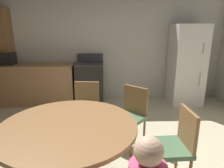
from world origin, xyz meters
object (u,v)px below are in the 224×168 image
refrigerator (186,65)px  chair_northeast (131,113)px  dining_table (69,138)px  chair_north (86,107)px  chair_east (176,143)px  microwave (4,59)px  oven_range (90,83)px

refrigerator → chair_northeast: refrigerator is taller
dining_table → chair_northeast: (0.72, 0.83, -0.11)m
chair_north → chair_east: bearing=47.8°
chair_northeast → microwave: bearing=-83.9°
chair_east → refrigerator: bearing=-115.4°
oven_range → microwave: bearing=-179.9°
chair_east → chair_north: bearing=-47.8°
dining_table → oven_range: bearing=90.2°
refrigerator → chair_east: bearing=-112.8°
oven_range → dining_table: bearing=-89.8°
microwave → dining_table: (1.88, -2.63, -0.42)m
oven_range → microwave: microwave is taller
dining_table → chair_east: (1.10, 0.05, -0.11)m
oven_range → refrigerator: bearing=-1.4°
microwave → dining_table: size_ratio=0.33×
refrigerator → oven_range: bearing=178.6°
chair_north → chair_northeast: 0.71m
oven_range → refrigerator: size_ratio=0.62×
refrigerator → chair_north: bearing=-144.7°
refrigerator → chair_northeast: bearing=-129.5°
oven_range → chair_northeast: bearing=-68.0°
refrigerator → microwave: size_ratio=4.00×
refrigerator → dining_table: (-2.16, -2.58, -0.27)m
chair_north → chair_east: (1.04, -1.05, 0.00)m
chair_north → dining_table: bearing=0.0°
refrigerator → chair_east: (-1.06, -2.53, -0.38)m
dining_table → chair_east: chair_east is taller
oven_range → chair_east: 2.81m
microwave → chair_northeast: (2.60, -1.80, -0.53)m
dining_table → chair_east: bearing=2.7°
microwave → dining_table: microwave is taller
refrigerator → chair_northeast: size_ratio=2.02×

